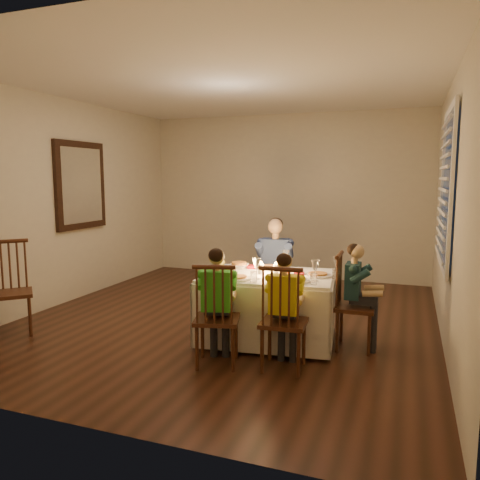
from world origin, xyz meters
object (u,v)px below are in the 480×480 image
(child_yellow, at_px, (283,368))
(child_green, at_px, (217,364))
(chair_adult, at_px, (274,318))
(chair_near_right, at_px, (283,368))
(serving_bowl, at_px, (239,266))
(chair_extra, at_px, (14,334))
(dining_table, at_px, (268,293))
(chair_near_left, at_px, (217,364))
(chair_end, at_px, (354,348))
(child_teal, at_px, (354,348))
(adult, at_px, (274,318))

(child_yellow, bearing_deg, child_green, 7.26)
(chair_adult, bearing_deg, chair_near_right, -78.56)
(serving_bowl, bearing_deg, chair_extra, -157.14)
(dining_table, xyz_separation_m, chair_near_right, (0.33, -0.63, -0.47))
(dining_table, relative_size, chair_near_right, 1.52)
(dining_table, relative_size, chair_near_left, 1.52)
(child_green, xyz_separation_m, child_yellow, (0.56, 0.11, 0.00))
(chair_end, bearing_deg, child_teal, 179.27)
(chair_extra, bearing_deg, chair_near_right, -43.00)
(chair_near_right, xyz_separation_m, adult, (-0.46, 1.34, 0.00))
(child_teal, bearing_deg, adult, 55.48)
(child_yellow, relative_size, child_teal, 0.99)
(chair_extra, distance_m, serving_bowl, 2.44)
(adult, height_order, child_teal, adult)
(chair_extra, bearing_deg, child_teal, -31.78)
(adult, bearing_deg, chair_adult, 0.00)
(adult, height_order, serving_bowl, serving_bowl)
(chair_end, distance_m, serving_bowl, 1.39)
(chair_adult, xyz_separation_m, chair_end, (0.97, -0.65, 0.00))
(chair_adult, bearing_deg, chair_near_left, -101.56)
(adult, height_order, child_green, adult)
(chair_adult, bearing_deg, child_teal, -41.19)
(dining_table, xyz_separation_m, child_green, (-0.23, -0.74, -0.47))
(chair_near_left, relative_size, child_yellow, 0.91)
(chair_adult, xyz_separation_m, child_teal, (0.97, -0.65, 0.00))
(child_yellow, xyz_separation_m, serving_bowl, (-0.69, 0.80, 0.69))
(chair_near_right, distance_m, chair_extra, 2.85)
(child_green, bearing_deg, child_teal, -158.50)
(chair_end, relative_size, child_teal, 0.91)
(dining_table, relative_size, chair_adult, 1.52)
(chair_adult, relative_size, chair_extra, 0.94)
(chair_adult, distance_m, child_yellow, 1.41)
(chair_end, bearing_deg, chair_extra, 102.55)
(chair_extra, relative_size, adult, 0.84)
(adult, bearing_deg, child_yellow, -78.56)
(dining_table, height_order, chair_near_right, dining_table)
(chair_near_right, bearing_deg, child_yellow, 180.00)
(chair_adult, distance_m, chair_end, 1.16)
(chair_near_left, distance_m, child_teal, 1.34)
(dining_table, height_order, chair_end, dining_table)
(chair_adult, bearing_deg, child_green, -101.56)
(dining_table, bearing_deg, child_green, -113.95)
(child_green, distance_m, serving_bowl, 1.15)
(chair_extra, height_order, child_green, child_green)
(child_teal, bearing_deg, dining_table, 93.46)
(child_green, bearing_deg, dining_table, -122.69)
(chair_near_right, relative_size, chair_extra, 0.94)
(child_teal, relative_size, serving_bowl, 5.10)
(chair_near_right, relative_size, child_green, 0.89)
(child_teal, bearing_deg, chair_end, -0.73)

